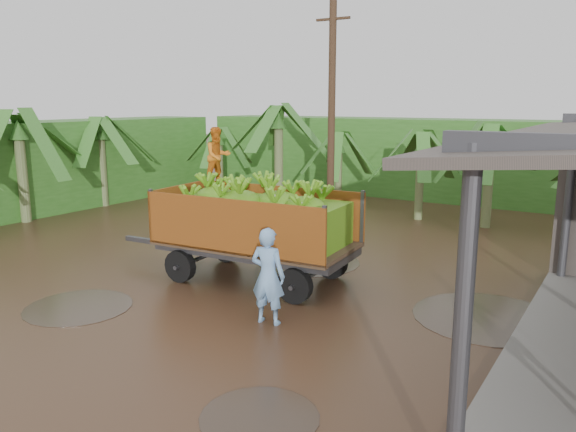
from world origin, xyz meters
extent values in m
plane|color=black|center=(0.00, 0.00, 0.00)|extent=(100.00, 100.00, 0.00)
cube|color=#2D661E|center=(-2.00, 16.00, 1.80)|extent=(22.00, 3.00, 3.60)
cube|color=#2D661E|center=(-14.00, 4.00, 1.80)|extent=(3.00, 18.00, 3.60)
cube|color=#47474C|center=(-4.47, 1.26, 0.59)|extent=(1.92, 0.27, 0.13)
imported|color=orange|center=(-2.67, 1.96, 2.99)|extent=(0.81, 0.90, 1.51)
imported|color=#73A0D1|center=(0.67, -0.62, 0.99)|extent=(0.78, 0.57, 1.98)
cylinder|color=#47301E|center=(-2.11, 7.20, 3.77)|extent=(0.24, 0.24, 7.54)
cube|color=#47301E|center=(-2.11, 7.20, 6.97)|extent=(1.20, 0.08, 0.08)
camera|label=1|loc=(6.74, -9.45, 4.40)|focal=35.00mm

